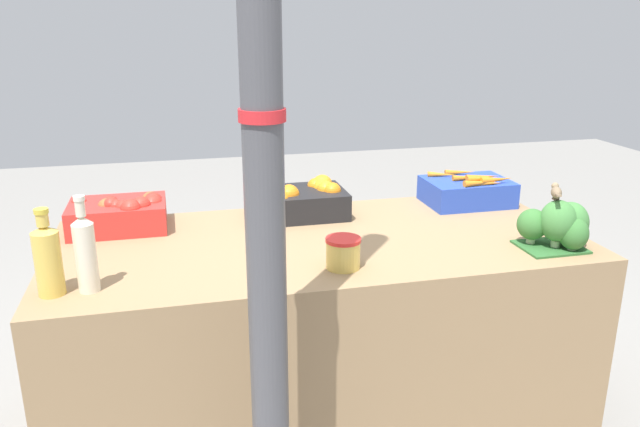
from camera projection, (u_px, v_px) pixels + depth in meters
ground_plane at (320, 415)px, 2.57m from camera, size 10.00×10.00×0.00m
market_table at (320, 331)px, 2.45m from camera, size 1.96×0.90×0.77m
support_pole at (263, 148)px, 1.47m from camera, size 0.11×0.11×2.54m
apple_crate at (122, 213)px, 2.42m from camera, size 0.36×0.27×0.14m
orange_crate at (302, 200)px, 2.58m from camera, size 0.36×0.27×0.15m
carrot_crate at (468, 191)px, 2.75m from camera, size 0.36×0.27×0.15m
broccoli_pile at (559, 225)px, 2.22m from camera, size 0.24×0.20×0.18m
juice_bottle_golden at (48, 258)px, 1.84m from camera, size 0.08×0.08×0.27m
juice_bottle_cloudy at (85, 252)px, 1.86m from camera, size 0.06×0.06×0.30m
pickle_jar at (343, 253)px, 2.05m from camera, size 0.12×0.12×0.10m
sparrow_bird at (556, 192)px, 2.19m from camera, size 0.07×0.13×0.05m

